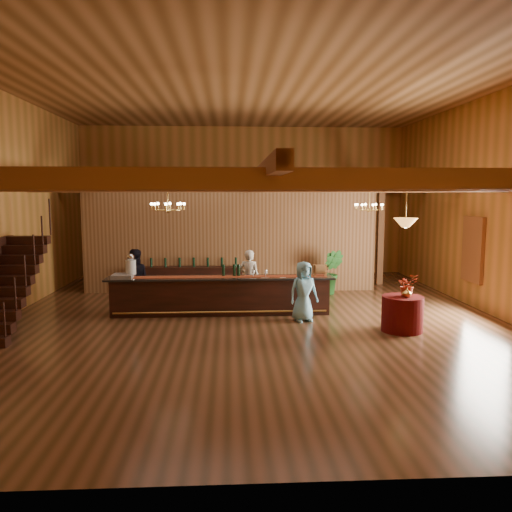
{
  "coord_description": "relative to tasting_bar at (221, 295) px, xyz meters",
  "views": [
    {
      "loc": [
        -0.55,
        -11.87,
        3.0
      ],
      "look_at": [
        0.12,
        0.62,
        1.46
      ],
      "focal_mm": 35.0,
      "sensor_mm": 36.0,
      "label": 1
    }
  ],
  "objects": [
    {
      "name": "wall_back",
      "position": [
        0.77,
        6.5,
        2.27
      ],
      "size": [
        12.0,
        0.1,
        5.5
      ],
      "primitive_type": "cube",
      "color": "#B67335",
      "rests_on": "floor"
    },
    {
      "name": "backroom_boxes",
      "position": [
        0.48,
        5.0,
        0.05
      ],
      "size": [
        4.1,
        0.6,
        1.1
      ],
      "color": "#33130D",
      "rests_on": "floor"
    },
    {
      "name": "pendant_lamp",
      "position": [
        4.02,
        -1.8,
        1.92
      ],
      "size": [
        0.52,
        0.52,
        0.9
      ],
      "color": "gold",
      "rests_on": "beam_grid"
    },
    {
      "name": "ceiling",
      "position": [
        0.77,
        -0.5,
        5.02
      ],
      "size": [
        14.0,
        14.0,
        0.0
      ],
      "primitive_type": "plane",
      "rotation": [
        3.14,
        0.0,
        0.0
      ],
      "color": "#A36D3C",
      "rests_on": "wall_back"
    },
    {
      "name": "chandelier_right",
      "position": [
        4.13,
        1.41,
        2.19
      ],
      "size": [
        0.8,
        0.8,
        0.69
      ],
      "color": "gold",
      "rests_on": "beam_grid"
    },
    {
      "name": "round_table",
      "position": [
        4.02,
        -1.8,
        -0.09
      ],
      "size": [
        0.9,
        0.9,
        0.78
      ],
      "primitive_type": "cylinder",
      "color": "#4D050A",
      "rests_on": "floor"
    },
    {
      "name": "guest",
      "position": [
        1.98,
        -0.8,
        0.24
      ],
      "size": [
        0.8,
        0.63,
        1.44
      ],
      "primitive_type": "imported",
      "rotation": [
        0.0,
        0.0,
        0.27
      ],
      "color": "#77BDD8",
      "rests_on": "floor"
    },
    {
      "name": "table_vase",
      "position": [
        4.07,
        -1.91,
        0.46
      ],
      "size": [
        0.2,
        0.2,
        0.33
      ],
      "primitive_type": "imported",
      "rotation": [
        0.0,
        0.0,
        -0.23
      ],
      "color": "gold",
      "rests_on": "round_table"
    },
    {
      "name": "bar_bottle_1",
      "position": [
        0.34,
        0.11,
        0.62
      ],
      "size": [
        0.07,
        0.07,
        0.3
      ],
      "primitive_type": "cylinder",
      "color": "black",
      "rests_on": "tasting_bar"
    },
    {
      "name": "wall_right",
      "position": [
        6.77,
        -0.5,
        2.27
      ],
      "size": [
        0.1,
        14.0,
        5.5
      ],
      "primitive_type": "cube",
      "color": "#B67335",
      "rests_on": "floor"
    },
    {
      "name": "floor_plant",
      "position": [
        3.26,
        2.35,
        0.2
      ],
      "size": [
        0.88,
        0.77,
        1.37
      ],
      "primitive_type": "imported",
      "rotation": [
        0.0,
        0.0,
        -0.24
      ],
      "color": "#1D511B",
      "rests_on": "floor"
    },
    {
      "name": "backbar_shelf",
      "position": [
        -0.86,
        2.65,
        -0.07
      ],
      "size": [
        2.97,
        0.66,
        0.83
      ],
      "primitive_type": "cube",
      "rotation": [
        0.0,
        0.0,
        -0.07
      ],
      "color": "#33130D",
      "rests_on": "floor"
    },
    {
      "name": "bartender",
      "position": [
        0.75,
        0.81,
        0.29
      ],
      "size": [
        0.65,
        0.52,
        1.54
      ],
      "primitive_type": "imported",
      "rotation": [
        0.0,
        0.0,
        2.84
      ],
      "color": "silver",
      "rests_on": "floor"
    },
    {
      "name": "beam_grid",
      "position": [
        0.77,
        0.01,
        2.76
      ],
      "size": [
        11.9,
        13.9,
        0.39
      ],
      "color": "brown",
      "rests_on": "wall_left"
    },
    {
      "name": "partition_wall",
      "position": [
        0.27,
        3.0,
        1.07
      ],
      "size": [
        9.0,
        0.18,
        3.1
      ],
      "primitive_type": "cube",
      "color": "brown",
      "rests_on": "floor"
    },
    {
      "name": "bar_bottle_2",
      "position": [
        0.45,
        0.11,
        0.62
      ],
      "size": [
        0.07,
        0.07,
        0.3
      ],
      "primitive_type": "cylinder",
      "color": "black",
      "rests_on": "tasting_bar"
    },
    {
      "name": "support_posts",
      "position": [
        0.77,
        -1.0,
        1.12
      ],
      "size": [
        9.2,
        10.2,
        3.2
      ],
      "color": "brown",
      "rests_on": "floor"
    },
    {
      "name": "tasting_bar",
      "position": [
        0.0,
        0.0,
        0.0
      ],
      "size": [
        5.69,
        0.75,
        0.96
      ],
      "rotation": [
        0.0,
        0.0,
        0.0
      ],
      "color": "#33130D",
      "rests_on": "floor"
    },
    {
      "name": "beverage_dispenser",
      "position": [
        -2.23,
        0.04,
        0.75
      ],
      "size": [
        0.26,
        0.26,
        0.6
      ],
      "color": "silver",
      "rests_on": "tasting_bar"
    },
    {
      "name": "glass_rack_tray",
      "position": [
        -2.41,
        -0.05,
        0.52
      ],
      "size": [
        0.5,
        0.5,
        0.1
      ],
      "primitive_type": "cube",
      "color": "gray",
      "rests_on": "tasting_bar"
    },
    {
      "name": "bar_bottle_3",
      "position": [
        0.46,
        0.11,
        0.62
      ],
      "size": [
        0.07,
        0.07,
        0.3
      ],
      "primitive_type": "cylinder",
      "color": "black",
      "rests_on": "tasting_bar"
    },
    {
      "name": "staircase",
      "position": [
        -4.68,
        -1.24,
        0.52
      ],
      "size": [
        1.0,
        2.8,
        2.0
      ],
      "color": "#33130D",
      "rests_on": "floor"
    },
    {
      "name": "floor",
      "position": [
        0.77,
        -0.5,
        -0.48
      ],
      "size": [
        14.0,
        14.0,
        0.0
      ],
      "primitive_type": "plane",
      "color": "brown",
      "rests_on": "ground"
    },
    {
      "name": "window_right_back",
      "position": [
        6.72,
        0.5,
        1.07
      ],
      "size": [
        0.12,
        1.05,
        1.75
      ],
      "primitive_type": "cube",
      "color": "white",
      "rests_on": "wall_right"
    },
    {
      "name": "table_flowers",
      "position": [
        4.13,
        -1.76,
        0.54
      ],
      "size": [
        0.51,
        0.46,
        0.49
      ],
      "primitive_type": "imported",
      "rotation": [
        0.0,
        0.0,
        0.2
      ],
      "color": "#AA3019",
      "rests_on": "round_table"
    },
    {
      "name": "raffle_drum",
      "position": [
        2.5,
        -0.04,
        0.64
      ],
      "size": [
        0.34,
        0.24,
        0.3
      ],
      "color": "brown",
      "rests_on": "tasting_bar"
    },
    {
      "name": "chandelier_left",
      "position": [
        -1.22,
        -0.48,
        2.25
      ],
      "size": [
        0.8,
        0.8,
        0.63
      ],
      "color": "gold",
      "rests_on": "beam_grid"
    },
    {
      "name": "staff_second",
      "position": [
        -2.29,
        0.77,
        0.31
      ],
      "size": [
        0.85,
        0.71,
        1.58
      ],
      "primitive_type": "imported",
      "rotation": [
        0.0,
        0.0,
        3.29
      ],
      "color": "black",
      "rests_on": "floor"
    },
    {
      "name": "wall_front",
      "position": [
        0.77,
        -7.5,
        2.27
      ],
      "size": [
        12.0,
        0.1,
        5.5
      ],
      "primitive_type": "cube",
      "color": "#B67335",
      "rests_on": "floor"
    },
    {
      "name": "bar_bottle_0",
      "position": [
        0.07,
        0.11,
        0.62
      ],
      "size": [
        0.07,
        0.07,
        0.3
      ],
      "primitive_type": "cylinder",
      "color": "black",
      "rests_on": "tasting_bar"
    }
  ]
}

